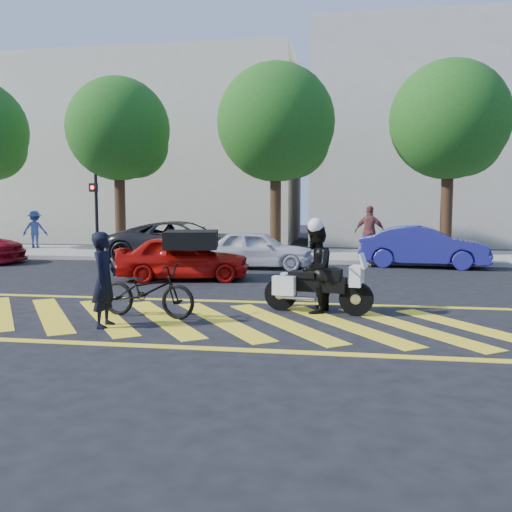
# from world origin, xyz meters

# --- Properties ---
(ground) EXTENTS (90.00, 90.00, 0.00)m
(ground) POSITION_xyz_m (0.00, 0.00, 0.00)
(ground) COLOR black
(ground) RESTS_ON ground
(sidewalk) EXTENTS (60.00, 5.00, 0.15)m
(sidewalk) POSITION_xyz_m (0.00, 12.00, 0.07)
(sidewalk) COLOR #9E998E
(sidewalk) RESTS_ON ground
(crosswalk) EXTENTS (12.33, 4.00, 0.01)m
(crosswalk) POSITION_xyz_m (-0.04, 0.00, 0.00)
(crosswalk) COLOR yellow
(crosswalk) RESTS_ON ground
(building_left) EXTENTS (16.00, 8.00, 10.00)m
(building_left) POSITION_xyz_m (-8.00, 21.00, 5.00)
(building_left) COLOR beige
(building_left) RESTS_ON ground
(building_right) EXTENTS (16.00, 8.00, 11.00)m
(building_right) POSITION_xyz_m (9.00, 21.00, 5.50)
(building_right) COLOR beige
(building_right) RESTS_ON ground
(tree_left) EXTENTS (4.20, 4.20, 7.26)m
(tree_left) POSITION_xyz_m (-6.37, 12.06, 4.99)
(tree_left) COLOR black
(tree_left) RESTS_ON ground
(tree_center) EXTENTS (4.60, 4.60, 7.56)m
(tree_center) POSITION_xyz_m (0.13, 12.06, 5.10)
(tree_center) COLOR black
(tree_center) RESTS_ON ground
(tree_right) EXTENTS (4.40, 4.40, 7.41)m
(tree_right) POSITION_xyz_m (6.63, 12.06, 5.05)
(tree_right) COLOR black
(tree_right) RESTS_ON ground
(signal_pole) EXTENTS (0.28, 0.43, 3.20)m
(signal_pole) POSITION_xyz_m (-6.50, 9.74, 1.92)
(signal_pole) COLOR black
(signal_pole) RESTS_ON ground
(officer_bike) EXTENTS (0.41, 0.61, 1.63)m
(officer_bike) POSITION_xyz_m (-1.35, -0.80, 0.81)
(officer_bike) COLOR black
(officer_bike) RESTS_ON ground
(bicycle) EXTENTS (1.98, 0.96, 1.00)m
(bicycle) POSITION_xyz_m (-0.91, 0.08, 0.50)
(bicycle) COLOR black
(bicycle) RESTS_ON ground
(police_motorcycle) EXTENTS (2.12, 0.89, 0.94)m
(police_motorcycle) POSITION_xyz_m (2.14, 0.99, 0.51)
(police_motorcycle) COLOR black
(police_motorcycle) RESTS_ON ground
(officer_moto) EXTENTS (0.80, 0.94, 1.69)m
(officer_moto) POSITION_xyz_m (2.13, 0.99, 0.84)
(officer_moto) COLOR black
(officer_moto) RESTS_ON ground
(red_convertible) EXTENTS (3.87, 2.16, 1.24)m
(red_convertible) POSITION_xyz_m (-1.70, 4.96, 0.62)
(red_convertible) COLOR #BB0E08
(red_convertible) RESTS_ON ground
(parked_mid_left) EXTENTS (5.44, 2.71, 1.48)m
(parked_mid_left) POSITION_xyz_m (-2.91, 9.20, 0.74)
(parked_mid_left) COLOR black
(parked_mid_left) RESTS_ON ground
(parked_mid_right) EXTENTS (3.68, 1.50, 1.25)m
(parked_mid_right) POSITION_xyz_m (-0.10, 7.98, 0.62)
(parked_mid_right) COLOR silver
(parked_mid_right) RESTS_ON ground
(parked_right) EXTENTS (4.30, 1.98, 1.37)m
(parked_right) POSITION_xyz_m (5.30, 9.20, 0.68)
(parked_right) COLOR navy
(parked_right) RESTS_ON ground
(pedestrian_left) EXTENTS (1.19, 0.88, 1.64)m
(pedestrian_left) POSITION_xyz_m (-10.93, 12.92, 0.97)
(pedestrian_left) COLOR #304886
(pedestrian_left) RESTS_ON sidewalk
(pedestrian_right) EXTENTS (1.19, 0.75, 1.88)m
(pedestrian_right) POSITION_xyz_m (3.61, 10.39, 1.09)
(pedestrian_right) COLOR brown
(pedestrian_right) RESTS_ON sidewalk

